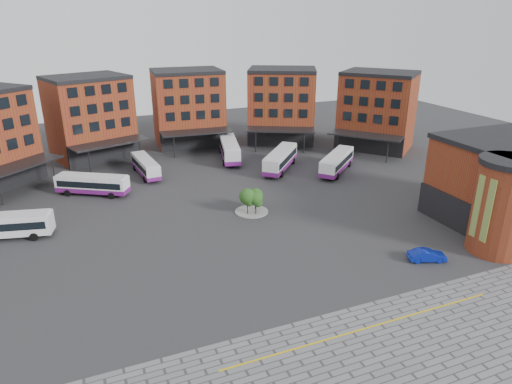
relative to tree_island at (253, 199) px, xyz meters
name	(u,v)px	position (x,y,z in m)	size (l,w,h in m)	color
ground	(275,256)	(-2.05, -11.68, -2.01)	(160.00, 160.00, 0.00)	#28282B
yellow_line	(367,328)	(-0.05, -25.68, -1.98)	(26.00, 0.15, 0.02)	gold
main_building	(158,122)	(-6.82, 26.56, 5.22)	(94.14, 42.48, 14.60)	maroon
east_building	(503,185)	(26.65, -14.74, 3.29)	(17.40, 15.40, 10.60)	maroon
tree_island	(253,199)	(0.00, 0.00, 0.00)	(4.40, 4.40, 3.61)	gray
bus_a	(4,225)	(-29.45, 4.13, -0.24)	(10.82, 4.68, 2.98)	silver
bus_b	(92,184)	(-19.01, 14.84, -0.40)	(10.24, 7.54, 2.96)	white
bus_c	(146,166)	(-10.43, 20.65, -0.48)	(3.25, 10.20, 2.82)	silver
bus_d	(230,149)	(5.06, 23.79, -0.16)	(5.57, 12.43, 3.41)	silver
bus_e	(281,159)	(11.03, 14.95, -0.21)	(9.81, 10.66, 3.32)	silver
bus_f	(337,162)	(19.13, 10.31, -0.29)	(10.13, 9.45, 3.18)	white
blue_car	(427,255)	(12.41, -18.70, -1.35)	(1.38, 3.97, 1.31)	#0B1D93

